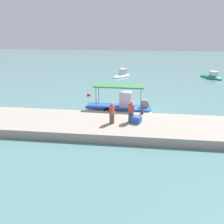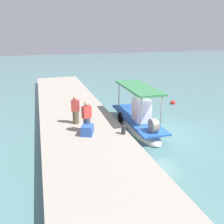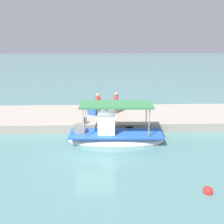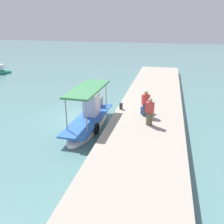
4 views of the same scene
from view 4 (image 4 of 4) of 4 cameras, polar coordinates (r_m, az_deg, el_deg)
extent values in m
plane|color=slate|center=(18.00, -6.94, -1.47)|extent=(120.00, 120.00, 0.00)
cube|color=#A69C8E|center=(16.95, 8.25, -1.79)|extent=(36.00, 4.66, 0.66)
ellipsoid|color=white|center=(16.45, -5.34, -3.18)|extent=(6.39, 1.80, 0.93)
cube|color=blue|center=(16.25, -5.41, -1.52)|extent=(6.13, 1.79, 0.10)
cube|color=white|center=(16.56, -4.76, 1.53)|extent=(1.12, 0.93, 1.50)
cylinder|color=gray|center=(17.92, -5.22, 3.90)|extent=(0.07, 0.07, 2.02)
cylinder|color=gray|center=(17.56, -1.39, 3.63)|extent=(0.07, 0.07, 2.02)
cylinder|color=gray|center=(14.38, -10.56, -0.72)|extent=(0.07, 0.07, 2.02)
cylinder|color=gray|center=(13.92, -5.91, -1.20)|extent=(0.07, 0.07, 2.02)
cube|color=#3C8750|center=(15.59, -5.66, 5.38)|extent=(4.60, 1.76, 0.12)
torus|color=black|center=(15.24, -3.56, -3.84)|extent=(0.74, 0.20, 0.74)
cylinder|color=gray|center=(18.25, -2.93, 2.44)|extent=(0.81, 0.37, 0.80)
cylinder|color=#3C4154|center=(16.58, 7.70, 0.46)|extent=(0.52, 0.52, 0.81)
cube|color=#CE3D34|center=(16.34, 7.82, 2.90)|extent=(0.45, 0.56, 0.67)
sphere|color=tan|center=(16.20, 7.90, 4.47)|extent=(0.27, 0.27, 0.27)
cylinder|color=brown|center=(15.21, 8.62, -1.54)|extent=(0.45, 0.45, 0.80)
cube|color=#C8413B|center=(14.95, 8.77, 1.04)|extent=(0.36, 0.53, 0.66)
sphere|color=tan|center=(14.80, 8.87, 2.72)|extent=(0.26, 0.26, 0.26)
cylinder|color=#2D2D33|center=(17.72, 2.10, 1.37)|extent=(0.24, 0.24, 0.46)
cube|color=#315DB3|center=(17.02, 8.05, 0.48)|extent=(0.89, 0.81, 0.53)
camera|label=1|loc=(21.69, 58.21, 13.68)|focal=35.32mm
camera|label=2|loc=(27.45, 15.73, 18.17)|focal=37.56mm
camera|label=3|loc=(23.76, -40.47, 17.04)|focal=36.77mm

